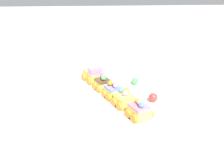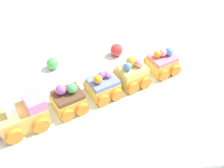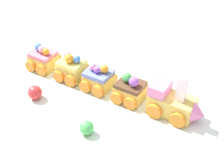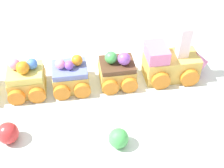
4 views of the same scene
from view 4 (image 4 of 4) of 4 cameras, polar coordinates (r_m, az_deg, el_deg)
name	(u,v)px [view 4 (image 4 of 4)]	position (r m, az deg, el deg)	size (l,w,h in m)	color
ground_plane	(90,88)	(0.55, -4.11, -0.67)	(10.00, 10.00, 0.00)	#B2B2B7
display_board	(89,85)	(0.55, -4.14, -0.20)	(0.73, 0.37, 0.01)	silver
cake_train_locomotive	(175,63)	(0.55, 11.38, 3.76)	(0.12, 0.09, 0.10)	#E0BC56
cake_car_chocolate	(117,71)	(0.53, 0.95, 2.38)	(0.08, 0.08, 0.06)	#E0BC56
cake_car_blueberry	(70,76)	(0.52, -7.61, 1.45)	(0.08, 0.08, 0.06)	#E0BC56
cake_car_lemon	(26,79)	(0.53, -15.39, 0.81)	(0.08, 0.08, 0.06)	#E0BC56
gumball_red	(8,133)	(0.47, -18.53, -8.52)	(0.03, 0.03, 0.03)	red
gumball_green	(118,138)	(0.44, 1.19, -9.88)	(0.03, 0.03, 0.03)	#4CBC56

